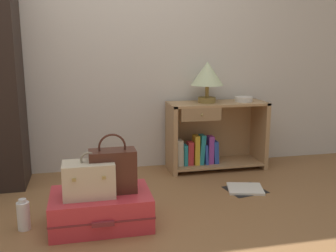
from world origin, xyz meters
name	(u,v)px	position (x,y,z in m)	size (l,w,h in m)	color
ground_plane	(136,237)	(0.00, 0.00, 0.00)	(9.00, 9.00, 0.00)	olive
back_wall	(111,35)	(0.00, 1.50, 1.30)	(6.40, 0.10, 2.60)	beige
bookshelf	(212,136)	(0.94, 1.25, 0.32)	(0.95, 0.38, 0.66)	tan
table_lamp	(207,75)	(0.87, 1.25, 0.93)	(0.31, 0.31, 0.39)	olive
bowl	(244,99)	(1.25, 1.23, 0.69)	(0.17, 0.17, 0.05)	silver
suitcase_large	(101,209)	(-0.20, 0.23, 0.11)	(0.68, 0.47, 0.23)	#D1333D
train_case	(89,179)	(-0.28, 0.19, 0.35)	(0.33, 0.21, 0.30)	beige
handbag	(113,170)	(-0.12, 0.24, 0.38)	(0.31, 0.16, 0.40)	#472319
bottle	(24,215)	(-0.71, 0.28, 0.10)	(0.08, 0.08, 0.21)	white
open_book_on_floor	(245,189)	(1.02, 0.62, 0.01)	(0.35, 0.33, 0.02)	white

